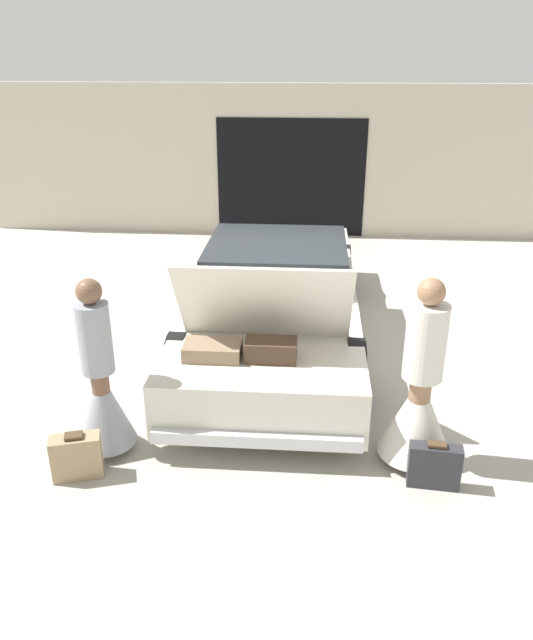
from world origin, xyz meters
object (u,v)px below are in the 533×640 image
person_left (101,392)px  person_right (419,400)px  suitcase_beside_left_person (77,457)px  suitcase_beside_right_person (434,466)px  car (275,298)px

person_left → person_right: (2.81, 0.04, 0.02)m
suitcase_beside_left_person → suitcase_beside_right_person: suitcase_beside_left_person is taller
car → suitcase_beside_right_person: bearing=-61.6°
car → suitcase_beside_left_person: car is taller
person_right → suitcase_beside_right_person: bearing=-175.9°
person_right → suitcase_beside_left_person: bearing=85.2°
car → suitcase_beside_right_person: (1.52, -2.82, -0.35)m
car → person_left: person_left is taller
person_left → suitcase_beside_left_person: (-0.12, -0.42, -0.40)m
person_right → suitcase_beside_left_person: 3.00m
suitcase_beside_right_person → person_left: bearing=173.7°
person_left → suitcase_beside_right_person: size_ratio=3.76×
person_right → suitcase_beside_right_person: 0.56m
person_right → person_left: bearing=77.0°
person_left → suitcase_beside_left_person: bearing=-26.3°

